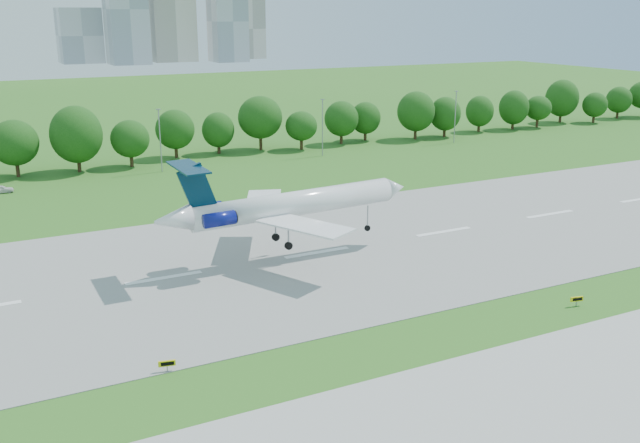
% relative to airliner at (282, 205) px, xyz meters
% --- Properties ---
extents(ground, '(600.00, 600.00, 0.00)m').
position_rel_airliner_xyz_m(ground, '(-15.20, -24.99, -7.07)').
color(ground, '#296019').
rests_on(ground, ground).
extents(runway, '(400.00, 45.00, 0.08)m').
position_rel_airliner_xyz_m(runway, '(-15.20, 0.01, -7.03)').
color(runway, gray).
rests_on(runway, ground).
extents(tree_line, '(288.40, 8.40, 10.40)m').
position_rel_airliner_xyz_m(tree_line, '(-15.20, 67.01, -0.88)').
color(tree_line, '#382314').
rests_on(tree_line, ground).
extents(light_poles, '(175.90, 0.25, 12.19)m').
position_rel_airliner_xyz_m(light_poles, '(-17.70, 57.01, -0.73)').
color(light_poles, gray).
rests_on(light_poles, ground).
extents(skyline, '(127.00, 52.00, 80.00)m').
position_rel_airliner_xyz_m(skyline, '(84.96, 365.62, 23.39)').
color(skyline, '#B2B2B7').
rests_on(skyline, ground).
extents(airliner, '(33.76, 24.72, 11.52)m').
position_rel_airliner_xyz_m(airliner, '(0.00, 0.00, 0.00)').
color(airliner, white).
rests_on(airliner, ground).
extents(taxi_sign_centre, '(1.49, 0.48, 1.05)m').
position_rel_airliner_xyz_m(taxi_sign_centre, '(-20.87, -22.21, -6.30)').
color(taxi_sign_centre, gray).
rests_on(taxi_sign_centre, ground).
extents(taxi_sign_right, '(1.48, 0.48, 1.04)m').
position_rel_airliner_xyz_m(taxi_sign_right, '(21.56, -27.71, -6.30)').
color(taxi_sign_right, gray).
rests_on(taxi_sign_right, ground).
extents(service_vehicle_b, '(4.09, 1.85, 1.36)m').
position_rel_airliner_xyz_m(service_vehicle_b, '(-29.24, 52.79, -6.39)').
color(service_vehicle_b, silver).
rests_on(service_vehicle_b, ground).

